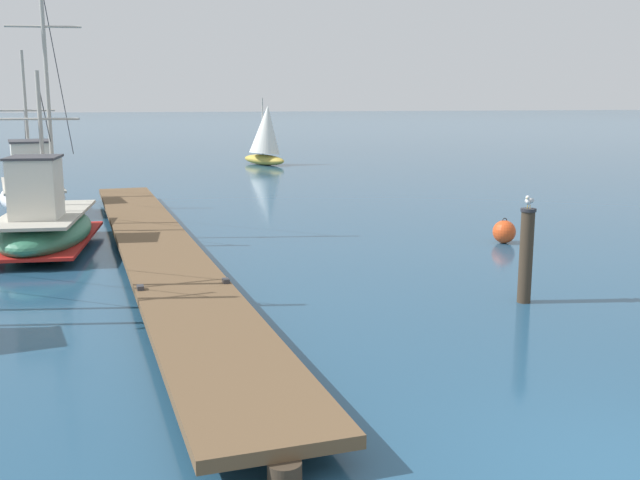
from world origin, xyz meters
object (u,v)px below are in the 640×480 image
object	(u,v)px
mooring_buoy	(504,232)
distant_sailboat	(266,136)
fishing_boat_0	(44,224)
perched_seagull	(529,201)
mooring_piling	(526,254)
fishing_boat_1	(32,190)

from	to	relation	value
mooring_buoy	distant_sailboat	xyz separation A→B (m)	(-2.56, 25.05, 1.40)
fishing_boat_0	distant_sailboat	bearing A→B (deg)	67.63
perched_seagull	distant_sailboat	distance (m)	30.63
mooring_piling	perched_seagull	xyz separation A→B (m)	(0.00, 0.00, 1.04)
distant_sailboat	fishing_boat_0	bearing A→B (deg)	-112.37
fishing_boat_1	mooring_piling	bearing A→B (deg)	-53.01
distant_sailboat	mooring_piling	bearing A→B (deg)	-89.73
mooring_buoy	mooring_piling	bearing A→B (deg)	-113.44
fishing_boat_0	perched_seagull	distance (m)	12.27
fishing_boat_0	mooring_piling	distance (m)	12.20
fishing_boat_0	mooring_buoy	world-z (taller)	fishing_boat_0
fishing_boat_0	distant_sailboat	distance (m)	25.17
fishing_boat_1	mooring_buoy	xyz separation A→B (m)	(13.40, -9.01, -0.45)
fishing_boat_1	distant_sailboat	bearing A→B (deg)	55.96
fishing_boat_1	distant_sailboat	size ratio (longest dim) A/B	1.58
mooring_piling	distant_sailboat	bearing A→B (deg)	90.27
fishing_boat_1	perched_seagull	xyz separation A→B (m)	(10.99, -14.58, 1.24)
fishing_boat_0	perched_seagull	world-z (taller)	fishing_boat_0
fishing_boat_1	mooring_piling	world-z (taller)	fishing_boat_1
mooring_buoy	distant_sailboat	size ratio (longest dim) A/B	0.18
mooring_piling	distant_sailboat	world-z (taller)	distant_sailboat
fishing_boat_0	fishing_boat_1	size ratio (longest dim) A/B	1.23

